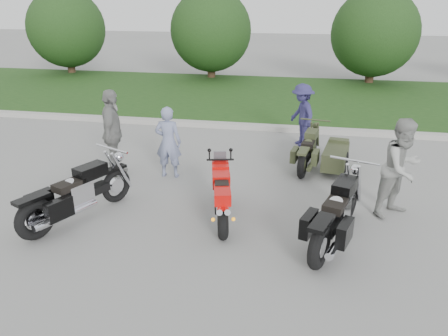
% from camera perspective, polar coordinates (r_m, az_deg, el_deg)
% --- Properties ---
extents(ground, '(80.00, 80.00, 0.00)m').
position_cam_1_polar(ground, '(7.46, -1.18, -8.10)').
color(ground, gray).
rests_on(ground, ground).
extents(curb, '(60.00, 0.30, 0.15)m').
position_cam_1_polar(curb, '(12.92, 4.31, 5.36)').
color(curb, '#A6A49C').
rests_on(curb, ground).
extents(grass_strip, '(60.00, 8.00, 0.14)m').
position_cam_1_polar(grass_strip, '(16.92, 5.99, 9.23)').
color(grass_strip, '#30531C').
rests_on(grass_strip, ground).
extents(tree_far_left, '(3.60, 3.60, 4.00)m').
position_cam_1_polar(tree_far_left, '(22.89, -19.89, 16.76)').
color(tree_far_left, '#3F2B1C').
rests_on(tree_far_left, ground).
extents(tree_mid_left, '(3.60, 3.60, 4.00)m').
position_cam_1_polar(tree_mid_left, '(20.35, -1.71, 17.49)').
color(tree_mid_left, '#3F2B1C').
rests_on(tree_mid_left, ground).
extents(tree_mid_right, '(3.60, 3.60, 4.00)m').
position_cam_1_polar(tree_mid_right, '(20.05, 19.10, 16.31)').
color(tree_mid_right, '#3F2B1C').
rests_on(tree_mid_right, ground).
extents(sportbike_red, '(0.61, 1.81, 0.87)m').
position_cam_1_polar(sportbike_red, '(7.51, -0.33, -3.45)').
color(sportbike_red, black).
rests_on(sportbike_red, ground).
extents(cruiser_left, '(1.13, 2.22, 0.91)m').
position_cam_1_polar(cruiser_left, '(7.97, -19.02, -3.55)').
color(cruiser_left, black).
rests_on(cruiser_left, ground).
extents(cruiser_right, '(0.92, 2.34, 0.93)m').
position_cam_1_polar(cruiser_right, '(7.09, 14.40, -6.17)').
color(cruiser_right, black).
rests_on(cruiser_right, ground).
extents(cruiser_sidecar, '(1.18, 2.03, 0.78)m').
position_cam_1_polar(cruiser_sidecar, '(10.04, 12.92, 1.73)').
color(cruiser_sidecar, black).
rests_on(cruiser_sidecar, ground).
extents(person_stripe, '(0.58, 0.39, 1.56)m').
position_cam_1_polar(person_stripe, '(9.38, -7.29, 3.36)').
color(person_stripe, '#7880A3').
rests_on(person_stripe, ground).
extents(person_grey, '(1.09, 1.08, 1.78)m').
position_cam_1_polar(person_grey, '(8.21, 22.20, -0.02)').
color(person_grey, '#999B95').
rests_on(person_grey, ground).
extents(person_denim, '(0.99, 1.20, 1.61)m').
position_cam_1_polar(person_denim, '(11.52, 10.12, 6.83)').
color(person_denim, navy).
rests_on(person_denim, ground).
extents(person_back, '(0.74, 1.19, 1.89)m').
position_cam_1_polar(person_back, '(9.64, -14.34, 4.40)').
color(person_back, gray).
rests_on(person_back, ground).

